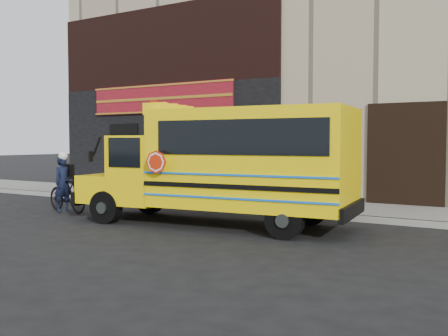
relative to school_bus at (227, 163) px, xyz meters
name	(u,v)px	position (x,y,z in m)	size (l,w,h in m)	color
ground	(186,225)	(-0.93, -0.34, -1.51)	(120.00, 120.00, 0.00)	black
curb	(239,209)	(-0.93, 2.26, -1.43)	(40.00, 0.20, 0.15)	gray
sidewalk	(262,204)	(-0.93, 3.76, -1.43)	(40.00, 3.00, 0.15)	#65635E
building	(330,43)	(-0.98, 10.11, 4.62)	(20.00, 10.70, 12.00)	tan
school_bus	(227,163)	(0.00, 0.00, 0.00)	(7.06, 2.79, 2.92)	black
sign_pole	(323,156)	(1.39, 2.76, 0.11)	(0.06, 0.26, 2.92)	#363D39
bicycle	(67,193)	(-5.06, -0.34, -0.97)	(0.51, 1.81, 1.09)	black
cyclist	(64,185)	(-5.09, -0.43, -0.73)	(0.57, 0.37, 1.57)	black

